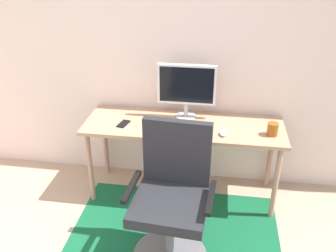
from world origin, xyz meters
TOP-DOWN VIEW (x-y plane):
  - wall_back at (0.00, 2.20)m, footprint 6.00×0.10m
  - area_rug at (0.23, 1.11)m, footprint 1.68×1.49m
  - desk at (0.23, 1.84)m, footprint 1.72×0.57m
  - monitor at (0.23, 1.99)m, footprint 0.51×0.18m
  - keyboard at (0.24, 1.67)m, footprint 0.43×0.13m
  - computer_mouse at (0.57, 1.70)m, footprint 0.06×0.10m
  - coffee_cup at (0.96, 1.75)m, footprint 0.09×0.09m
  - cell_phone at (-0.29, 1.76)m, footprint 0.10×0.15m
  - office_chair at (0.23, 1.07)m, footprint 0.61×0.55m

SIDE VIEW (x-z plane):
  - area_rug at x=0.23m, z-range 0.00..0.01m
  - office_chair at x=0.23m, z-range -0.08..0.98m
  - desk at x=0.23m, z-range 0.29..1.01m
  - cell_phone at x=-0.29m, z-range 0.72..0.73m
  - keyboard at x=0.24m, z-range 0.72..0.74m
  - computer_mouse at x=0.57m, z-range 0.72..0.76m
  - coffee_cup at x=0.96m, z-range 0.72..0.83m
  - monitor at x=0.23m, z-range 0.77..1.25m
  - wall_back at x=0.00m, z-range 0.00..2.60m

